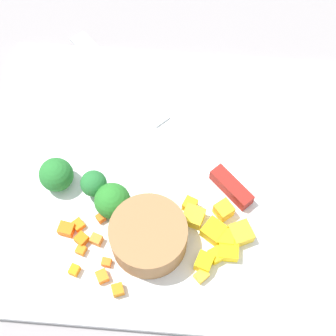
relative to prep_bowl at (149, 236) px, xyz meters
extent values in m
plane|color=gray|center=(0.01, 0.09, -0.03)|extent=(4.00, 4.00, 0.00)
cube|color=white|center=(0.01, 0.09, -0.03)|extent=(0.46, 0.38, 0.01)
cylinder|color=#9B6C41|center=(0.00, 0.00, 0.00)|extent=(0.09, 0.09, 0.04)
cube|color=silver|center=(-0.07, 0.23, -0.02)|extent=(0.15, 0.16, 0.00)
cube|color=maroon|center=(0.09, 0.07, -0.01)|extent=(0.05, 0.05, 0.02)
cube|color=orange|center=(-0.08, -0.04, -0.02)|extent=(0.01, 0.01, 0.01)
cube|color=orange|center=(-0.10, 0.01, -0.01)|extent=(0.02, 0.02, 0.01)
cube|color=orange|center=(-0.06, 0.02, -0.02)|extent=(0.01, 0.01, 0.01)
cube|color=orange|center=(-0.08, -0.02, -0.02)|extent=(0.01, 0.01, 0.01)
cube|color=orange|center=(-0.03, -0.06, -0.01)|extent=(0.02, 0.02, 0.01)
cube|color=orange|center=(-0.05, -0.05, -0.02)|extent=(0.02, 0.02, 0.01)
cube|color=orange|center=(-0.05, -0.03, -0.02)|extent=(0.01, 0.01, 0.01)
cube|color=orange|center=(-0.06, 0.00, -0.02)|extent=(0.02, 0.01, 0.01)
cube|color=orange|center=(-0.08, 0.00, -0.01)|extent=(0.02, 0.02, 0.01)
cube|color=orange|center=(-0.08, 0.01, -0.02)|extent=(0.02, 0.02, 0.01)
cube|color=yellow|center=(0.05, 0.03, -0.01)|extent=(0.03, 0.03, 0.02)
cube|color=yellow|center=(0.10, 0.02, -0.01)|extent=(0.03, 0.03, 0.02)
cube|color=yellow|center=(0.07, 0.02, -0.01)|extent=(0.03, 0.03, 0.02)
cube|color=yellow|center=(0.08, 0.04, -0.01)|extent=(0.03, 0.03, 0.02)
cube|color=yellow|center=(0.08, -0.01, -0.01)|extent=(0.02, 0.02, 0.01)
cube|color=yellow|center=(0.09, -0.01, -0.01)|extent=(0.02, 0.02, 0.02)
cube|color=yellow|center=(0.04, 0.05, -0.01)|extent=(0.02, 0.02, 0.02)
cube|color=yellow|center=(0.06, -0.04, -0.02)|extent=(0.02, 0.02, 0.01)
cube|color=yellow|center=(0.09, 0.01, -0.01)|extent=(0.02, 0.02, 0.02)
cube|color=yellow|center=(0.06, -0.02, -0.01)|extent=(0.02, 0.02, 0.02)
cylinder|color=#90C068|center=(-0.12, 0.07, -0.02)|extent=(0.01, 0.01, 0.01)
sphere|color=#26742E|center=(-0.12, 0.07, 0.00)|extent=(0.04, 0.04, 0.04)
cylinder|color=#8BAC6B|center=(-0.07, 0.06, -0.01)|extent=(0.01, 0.01, 0.01)
sphere|color=#257032|center=(-0.07, 0.06, 0.00)|extent=(0.03, 0.03, 0.03)
cylinder|color=#8DBA6A|center=(-0.05, 0.04, -0.02)|extent=(0.01, 0.01, 0.01)
sphere|color=#297B28|center=(-0.05, 0.04, 0.00)|extent=(0.04, 0.04, 0.04)
camera|label=1|loc=(0.04, -0.18, 0.52)|focal=52.53mm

